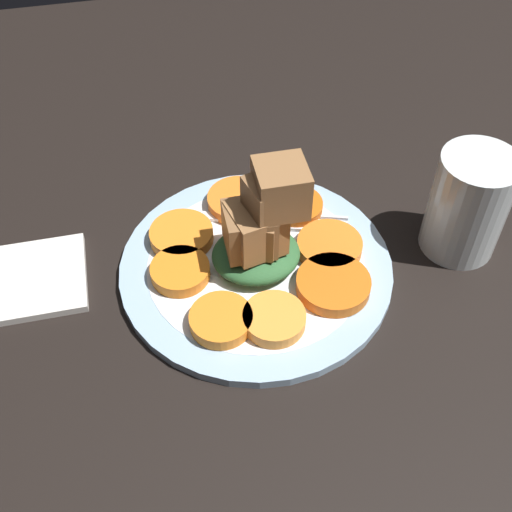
% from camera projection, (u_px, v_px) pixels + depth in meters
% --- Properties ---
extents(table_slab, '(1.20, 1.20, 0.02)m').
position_uv_depth(table_slab, '(256.00, 277.00, 0.64)').
color(table_slab, black).
rests_on(table_slab, ground).
extents(plate, '(0.26, 0.26, 0.01)m').
position_uv_depth(plate, '(256.00, 267.00, 0.63)').
color(plate, '#99B7D1').
rests_on(plate, table_slab).
extents(carrot_slice_0, '(0.06, 0.06, 0.01)m').
position_uv_depth(carrot_slice_0, '(182.00, 235.00, 0.64)').
color(carrot_slice_0, orange).
rests_on(carrot_slice_0, plate).
extents(carrot_slice_1, '(0.06, 0.06, 0.01)m').
position_uv_depth(carrot_slice_1, '(181.00, 275.00, 0.60)').
color(carrot_slice_1, orange).
rests_on(carrot_slice_1, plate).
extents(carrot_slice_2, '(0.06, 0.06, 0.01)m').
position_uv_depth(carrot_slice_2, '(221.00, 320.00, 0.57)').
color(carrot_slice_2, orange).
rests_on(carrot_slice_2, plate).
extents(carrot_slice_3, '(0.06, 0.06, 0.01)m').
position_uv_depth(carrot_slice_3, '(278.00, 318.00, 0.57)').
color(carrot_slice_3, orange).
rests_on(carrot_slice_3, plate).
extents(carrot_slice_4, '(0.07, 0.07, 0.01)m').
position_uv_depth(carrot_slice_4, '(333.00, 284.00, 0.59)').
color(carrot_slice_4, orange).
rests_on(carrot_slice_4, plate).
extents(carrot_slice_5, '(0.06, 0.06, 0.01)m').
position_uv_depth(carrot_slice_5, '(329.00, 245.00, 0.63)').
color(carrot_slice_5, orange).
rests_on(carrot_slice_5, plate).
extents(carrot_slice_6, '(0.06, 0.06, 0.01)m').
position_uv_depth(carrot_slice_6, '(296.00, 207.00, 0.66)').
color(carrot_slice_6, '#D66014').
rests_on(carrot_slice_6, plate).
extents(carrot_slice_7, '(0.07, 0.07, 0.01)m').
position_uv_depth(carrot_slice_7, '(237.00, 201.00, 0.67)').
color(carrot_slice_7, orange).
rests_on(carrot_slice_7, plate).
extents(center_pile, '(0.09, 0.08, 0.12)m').
position_uv_depth(center_pile, '(260.00, 227.00, 0.59)').
color(center_pile, '#2D6033').
rests_on(center_pile, plate).
extents(fork, '(0.17, 0.07, 0.00)m').
position_uv_depth(fork, '(266.00, 220.00, 0.66)').
color(fork, silver).
rests_on(fork, plate).
extents(water_glass, '(0.07, 0.07, 0.11)m').
position_uv_depth(water_glass, '(468.00, 205.00, 0.61)').
color(water_glass, silver).
rests_on(water_glass, table_slab).
extents(napkin, '(0.16, 0.10, 0.01)m').
position_uv_depth(napkin, '(1.00, 284.00, 0.61)').
color(napkin, silver).
rests_on(napkin, table_slab).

